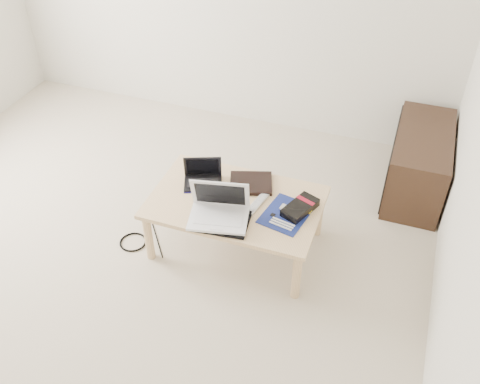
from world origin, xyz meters
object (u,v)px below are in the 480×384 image
(netbook, at_px, (203,178))
(gpu_box, at_px, (300,208))
(coffee_table, at_px, (236,206))
(media_cabinet, at_px, (418,162))
(white_laptop, at_px, (219,210))

(netbook, height_order, gpu_box, netbook)
(coffee_table, bearing_deg, media_cabinet, 43.84)
(media_cabinet, xyz_separation_m, gpu_box, (-0.67, -1.00, 0.18))
(netbook, bearing_deg, media_cabinet, 34.62)
(media_cabinet, height_order, gpu_box, media_cabinet)
(white_laptop, height_order, gpu_box, white_laptop)
(gpu_box, bearing_deg, netbook, 174.48)
(media_cabinet, distance_m, white_laptop, 1.68)
(media_cabinet, distance_m, gpu_box, 1.21)
(coffee_table, relative_size, netbook, 3.66)
(netbook, bearing_deg, coffee_table, -21.22)
(white_laptop, xyz_separation_m, gpu_box, (0.45, 0.24, -0.04))
(media_cabinet, distance_m, netbook, 1.65)
(media_cabinet, relative_size, netbook, 3.00)
(coffee_table, height_order, netbook, netbook)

